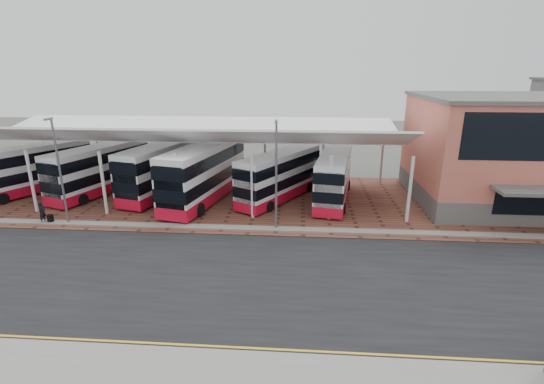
% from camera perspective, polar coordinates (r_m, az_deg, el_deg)
% --- Properties ---
extents(ground, '(140.00, 140.00, 0.00)m').
position_cam_1_polar(ground, '(23.84, -5.29, -11.19)').
color(ground, '#4F524C').
extents(road, '(120.00, 14.00, 0.02)m').
position_cam_1_polar(road, '(22.98, -5.70, -12.37)').
color(road, black).
rests_on(road, ground).
extents(forecourt, '(72.00, 16.00, 0.06)m').
position_cam_1_polar(forecourt, '(35.51, 1.28, -1.15)').
color(forecourt, brown).
rests_on(forecourt, ground).
extents(north_kerb, '(120.00, 0.80, 0.14)m').
position_cam_1_polar(north_kerb, '(29.34, -3.34, -5.26)').
color(north_kerb, gray).
rests_on(north_kerb, ground).
extents(yellow_line_near, '(120.00, 0.12, 0.01)m').
position_cam_1_polar(yellow_line_near, '(18.14, -9.12, -21.75)').
color(yellow_line_near, yellow).
rests_on(yellow_line_near, road).
extents(yellow_line_far, '(120.00, 0.12, 0.01)m').
position_cam_1_polar(yellow_line_far, '(18.36, -8.90, -21.17)').
color(yellow_line_far, yellow).
rests_on(yellow_line_far, road).
extents(canopy, '(37.00, 11.63, 7.07)m').
position_cam_1_polar(canopy, '(36.29, -11.43, 8.30)').
color(canopy, silver).
rests_on(canopy, ground).
extents(terminal, '(18.40, 14.40, 9.25)m').
position_cam_1_polar(terminal, '(40.13, 33.06, 5.02)').
color(terminal, '#565452').
rests_on(terminal, ground).
extents(lamp_west, '(0.16, 0.90, 8.07)m').
position_cam_1_polar(lamp_west, '(32.92, -28.44, 3.02)').
color(lamp_west, slate).
rests_on(lamp_west, ground).
extents(lamp_east, '(0.16, 0.90, 8.07)m').
position_cam_1_polar(lamp_east, '(27.83, 0.62, 2.84)').
color(lamp_east, slate).
rests_on(lamp_east, ground).
extents(bus_0, '(7.39, 10.65, 4.45)m').
position_cam_1_polar(bus_0, '(43.46, -31.36, 2.82)').
color(bus_0, white).
rests_on(bus_0, forecourt).
extents(bus_1, '(5.88, 11.04, 4.46)m').
position_cam_1_polar(bus_1, '(40.36, -23.59, 2.98)').
color(bus_1, white).
rests_on(bus_1, forecourt).
extents(bus_2, '(5.40, 11.70, 4.70)m').
position_cam_1_polar(bus_2, '(38.19, -15.29, 3.27)').
color(bus_2, white).
rests_on(bus_2, forecourt).
extents(bus_3, '(5.39, 12.42, 4.99)m').
position_cam_1_polar(bus_3, '(35.25, -9.71, 2.71)').
color(bus_3, white).
rests_on(bus_3, forecourt).
extents(bus_4, '(7.27, 10.12, 4.26)m').
position_cam_1_polar(bus_4, '(35.13, 1.14, 2.30)').
color(bus_4, white).
rests_on(bus_4, forecourt).
extents(bus_5, '(4.07, 10.62, 4.27)m').
position_cam_1_polar(bus_5, '(35.22, 8.97, 2.14)').
color(bus_5, white).
rests_on(bus_5, forecourt).
extents(pedestrian, '(0.48, 0.67, 1.71)m').
position_cam_1_polar(pedestrian, '(34.78, -30.31, -2.53)').
color(pedestrian, black).
rests_on(pedestrian, forecourt).
extents(suitcase, '(0.38, 0.27, 0.65)m').
position_cam_1_polar(suitcase, '(34.67, -29.42, -3.38)').
color(suitcase, black).
rests_on(suitcase, forecourt).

